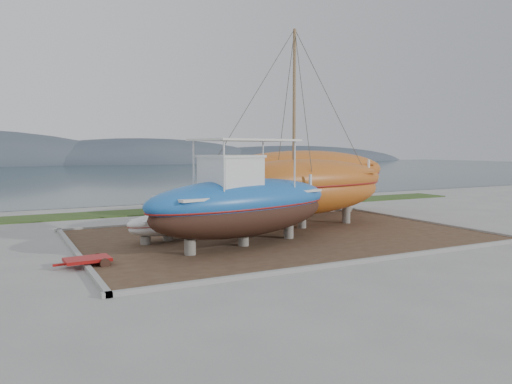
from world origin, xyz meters
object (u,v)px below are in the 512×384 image
orange_sailboat (303,131)px  red_trailer (87,262)px  blue_caique (243,193)px  orange_bare_hull (304,184)px  white_dinghy (168,227)px

orange_sailboat → red_trailer: orange_sailboat is taller
blue_caique → orange_bare_hull: 10.34m
orange_sailboat → orange_bare_hull: (2.87, 4.20, -3.02)m
white_dinghy → orange_bare_hull: orange_bare_hull is taller
white_dinghy → red_trailer: (-3.90, -3.23, -0.51)m
blue_caique → white_dinghy: (-2.42, 2.60, -1.60)m
blue_caique → red_trailer: (-6.32, -0.64, -2.11)m
blue_caique → white_dinghy: size_ratio=2.26×
blue_caique → orange_sailboat: orange_sailboat is taller
orange_bare_hull → white_dinghy: bearing=-156.2°
orange_sailboat → red_trailer: size_ratio=4.69×
blue_caique → red_trailer: bearing=171.9°
white_dinghy → orange_sailboat: (7.12, 0.24, 4.31)m
white_dinghy → red_trailer: bearing=-160.5°
orange_bare_hull → red_trailer: (-13.89, -7.67, -1.80)m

